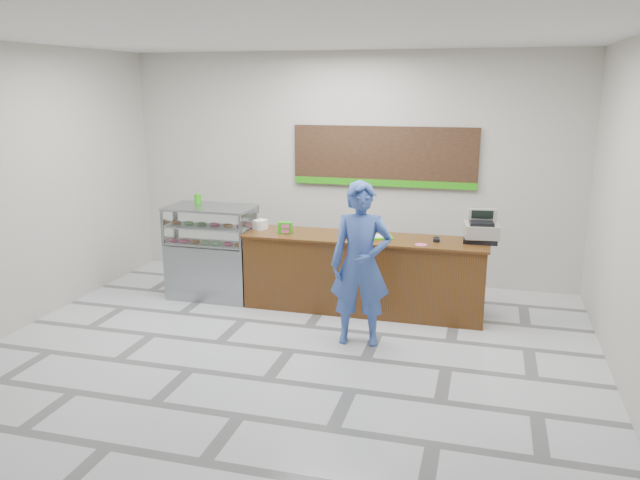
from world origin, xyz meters
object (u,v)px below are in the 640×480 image
(cash_register, at_px, (481,230))
(serving_tray, at_px, (377,237))
(display_case, at_px, (212,251))
(customer, at_px, (361,264))
(sales_counter, at_px, (364,274))

(cash_register, distance_m, serving_tray, 1.35)
(display_case, distance_m, customer, 2.65)
(sales_counter, height_order, display_case, display_case)
(display_case, relative_size, serving_tray, 2.83)
(sales_counter, bearing_deg, serving_tray, 6.18)
(display_case, relative_size, cash_register, 2.69)
(cash_register, height_order, serving_tray, cash_register)
(sales_counter, xyz_separation_m, customer, (0.18, -1.08, 0.45))
(sales_counter, xyz_separation_m, display_case, (-2.22, -0.00, 0.16))
(display_case, relative_size, customer, 0.69)
(cash_register, bearing_deg, serving_tray, 179.89)
(display_case, bearing_deg, customer, -24.32)
(serving_tray, distance_m, customer, 1.10)
(serving_tray, bearing_deg, customer, -110.75)
(cash_register, xyz_separation_m, customer, (-1.32, -1.26, -0.21))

